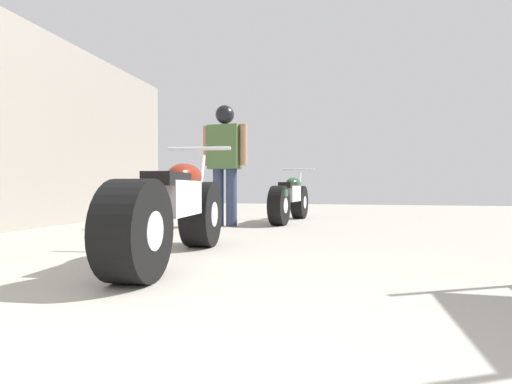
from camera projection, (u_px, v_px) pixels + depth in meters
The scene contains 4 objects.
ground_plane at pixel (270, 242), 3.88m from camera, with size 17.61×17.61×0.00m, color #9E998E.
motorcycle_maroon_cruiser at pixel (174, 211), 2.89m from camera, with size 0.59×2.00×0.93m.
motorcycle_black_naked at pixel (290, 199), 6.18m from camera, with size 0.57×1.91×0.89m.
mechanic_in_blue at pixel (225, 154), 5.49m from camera, with size 0.68×0.28×1.73m.
Camera 1 is at (0.73, -0.14, 0.56)m, focal length 26.90 mm.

